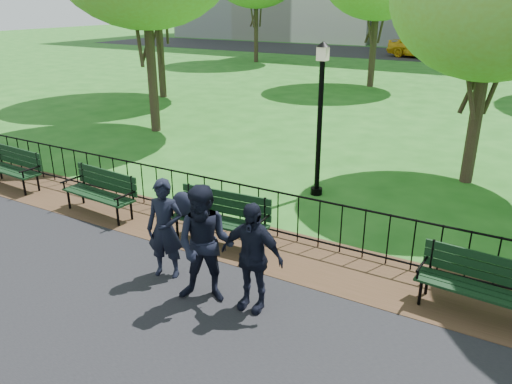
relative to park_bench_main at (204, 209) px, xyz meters
The scene contains 13 objects.
ground 1.63m from the park_bench_main, 55.01° to the right, with size 120.00×120.00×0.00m, color #1C5817.
dirt_strip 1.09m from the park_bench_main, 17.29° to the left, with size 60.00×1.60×0.01m, color #332614.
far_street 33.78m from the park_bench_main, 88.54° to the left, with size 70.00×9.00×0.01m, color black.
iron_fence 1.16m from the park_bench_main, 41.71° to the left, with size 24.06×0.06×1.00m.
park_bench_main is the anchor object (origin of this frame).
park_bench_left_a 2.50m from the park_bench_main, behind, with size 1.74×0.65×0.97m.
park_bench_left_b 5.40m from the park_bench_main, behind, with size 1.72×0.62×0.96m.
park_bench_right_a 4.54m from the park_bench_main, ahead, with size 1.68×0.62×0.94m.
lamppost 3.41m from the park_bench_main, 75.28° to the left, with size 0.29×0.29×3.28m.
person_left 1.30m from the park_bench_main, 81.56° to the right, with size 0.58×0.38×1.58m, color black.
person_mid 1.91m from the park_bench_main, 53.62° to the right, with size 0.84×0.44×1.74m, color black.
person_right 2.24m from the park_bench_main, 37.60° to the right, with size 0.93×0.38×1.58m, color black.
taxi 31.85m from the park_bench_main, 96.27° to the left, with size 1.94×4.82×1.64m, color gold.
Camera 1 is at (3.95, -5.28, 4.08)m, focal length 35.00 mm.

